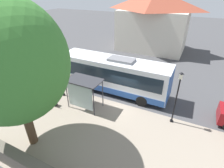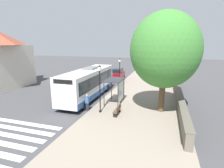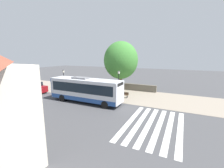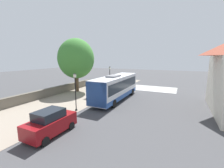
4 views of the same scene
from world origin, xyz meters
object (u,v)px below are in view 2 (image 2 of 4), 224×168
Objects in this scene: street_lamp_far at (100,85)px; shade_tree at (165,50)px; bus at (89,83)px; bench at (117,110)px; pedestrian at (87,101)px; parked_car_behind_bus at (118,74)px; street_lamp_near at (120,70)px; bus_shelter at (116,84)px.

shade_tree reaches higher than street_lamp_far.
bench is (-4.67, 4.09, -1.40)m from bus.
street_lamp_far is (-1.32, -0.07, 1.71)m from pedestrian.
bench is at bearing 105.07° from parked_car_behind_bus.
bus is 6.58m from street_lamp_near.
bus_shelter is 0.68× the size of street_lamp_near.
bench is at bearing 138.84° from bus.
bus is 11.39m from parked_car_behind_bus.
street_lamp_far is at bearing 126.62° from bus.
pedestrian is 2.16m from street_lamp_far.
shade_tree is (-5.54, -1.98, 3.14)m from street_lamp_far.
parked_car_behind_bus is (4.15, -15.42, 0.50)m from bench.
street_lamp_near is 10.77m from shade_tree.
bench is 6.89m from shade_tree.
pedestrian is at bearing 55.83° from bus_shelter.
shade_tree reaches higher than pedestrian.
pedestrian is 3.09m from bench.
bus_shelter is 1.76× the size of pedestrian.
street_lamp_far is 15.57m from parked_car_behind_bus.
street_lamp_far is (0.73, 2.95, 0.47)m from bus_shelter.
shade_tree is (-6.86, -2.05, 4.84)m from pedestrian.
shade_tree reaches higher than bench.
parked_car_behind_bus is at bearing -81.02° from street_lamp_far.
bus_shelter is at bearing -124.17° from pedestrian.
parked_car_behind_bus is at bearing -71.91° from street_lamp_near.
pedestrian is 0.37× the size of street_lamp_far.
pedestrian is 0.39× the size of street_lamp_near.
bench is at bearing 108.11° from bus_shelter.
street_lamp_near reaches higher than parked_car_behind_bus.
bus reaches higher than bus_shelter.
street_lamp_far is 0.49× the size of shade_tree.
bus is 3.82m from bus_shelter.
bus_shelter is 3.68m from bench.
bus is 2.52× the size of street_lamp_near.
street_lamp_far reaches higher than pedestrian.
shade_tree is 2.28× the size of parked_car_behind_bus.
street_lamp_far reaches higher than bench.
shade_tree reaches higher than bus.
parked_car_behind_bus reaches higher than bench.
street_lamp_near reaches higher than bus.
bus_shelter is at bearing -71.89° from bench.
shade_tree reaches higher than street_lamp_near.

